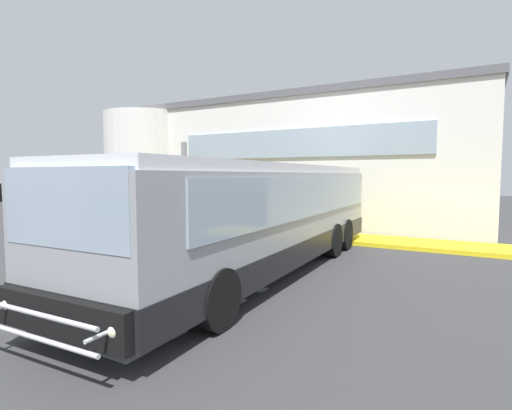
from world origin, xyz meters
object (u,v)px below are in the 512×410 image
entry_support_column (184,182)px  bus_main_foreground (261,219)px  passenger_near_column (194,204)px  passenger_at_curb_edge (230,205)px  passenger_by_doorway (210,205)px

entry_support_column → bus_main_foreground: 10.00m
passenger_near_column → passenger_at_curb_edge: size_ratio=1.00×
bus_main_foreground → passenger_by_doorway: 8.50m
entry_support_column → passenger_at_curb_edge: bearing=-5.3°
passenger_by_doorway → passenger_at_curb_edge: 1.06m
passenger_by_doorway → passenger_at_curb_edge: size_ratio=1.00×
bus_main_foreground → passenger_near_column: size_ratio=7.12×
entry_support_column → bus_main_foreground: entry_support_column is taller
entry_support_column → passenger_near_column: (0.80, -0.27, -1.01)m
bus_main_foreground → passenger_at_curb_edge: bearing=129.4°
entry_support_column → passenger_by_doorway: entry_support_column is taller
passenger_by_doorway → bus_main_foreground: bearing=-45.0°
entry_support_column → passenger_at_curb_edge: size_ratio=2.32×
passenger_at_curb_edge → entry_support_column: bearing=174.7°
passenger_near_column → passenger_by_doorway: bearing=0.3°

